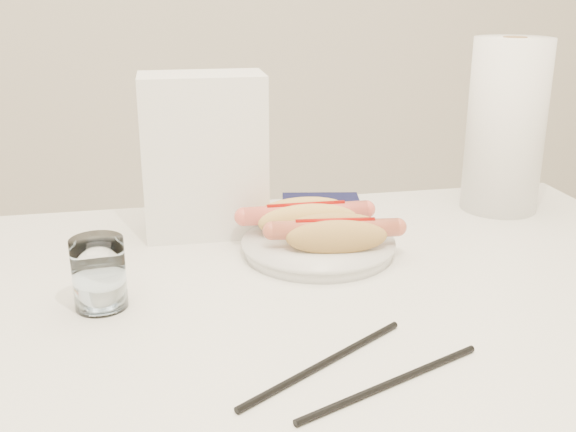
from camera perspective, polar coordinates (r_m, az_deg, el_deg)
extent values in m
cube|color=white|center=(0.91, 0.42, -7.51)|extent=(1.20, 0.80, 0.04)
cylinder|color=silver|center=(1.55, 17.98, -12.25)|extent=(0.04, 0.04, 0.71)
cylinder|color=silver|center=(1.02, 2.53, -2.69)|extent=(0.22, 0.22, 0.02)
ellipsoid|color=#EBB85E|center=(1.03, 1.69, -0.40)|extent=(0.15, 0.04, 0.05)
ellipsoid|color=#EBB85E|center=(1.06, 1.30, 0.22)|extent=(0.15, 0.04, 0.05)
ellipsoid|color=#EBB85E|center=(1.05, 1.48, -0.70)|extent=(0.14, 0.06, 0.03)
cylinder|color=#EB6353|center=(1.05, 1.49, 0.25)|extent=(0.19, 0.03, 0.03)
cylinder|color=#990A05|center=(1.04, 1.50, 0.88)|extent=(0.12, 0.01, 0.01)
ellipsoid|color=tan|center=(0.97, 4.07, -1.76)|extent=(0.15, 0.05, 0.05)
ellipsoid|color=tan|center=(1.00, 3.79, -1.09)|extent=(0.15, 0.05, 0.05)
ellipsoid|color=tan|center=(0.99, 3.91, -2.04)|extent=(0.14, 0.07, 0.03)
cylinder|color=#C25E44|center=(0.99, 3.94, -1.08)|extent=(0.18, 0.05, 0.03)
cylinder|color=#990A05|center=(0.98, 3.95, -0.45)|extent=(0.11, 0.02, 0.01)
cylinder|color=white|center=(0.88, -15.44, -4.63)|extent=(0.07, 0.07, 0.09)
cylinder|color=black|center=(0.72, 8.61, -13.53)|extent=(0.22, 0.10, 0.01)
cylinder|color=black|center=(0.74, 3.06, -12.10)|extent=(0.21, 0.14, 0.01)
cube|color=white|center=(1.09, -6.98, 5.02)|extent=(0.19, 0.11, 0.25)
cube|color=#111336|center=(1.23, 2.83, 0.85)|extent=(0.16, 0.16, 0.01)
cylinder|color=white|center=(1.25, 17.66, 7.13)|extent=(0.17, 0.17, 0.30)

